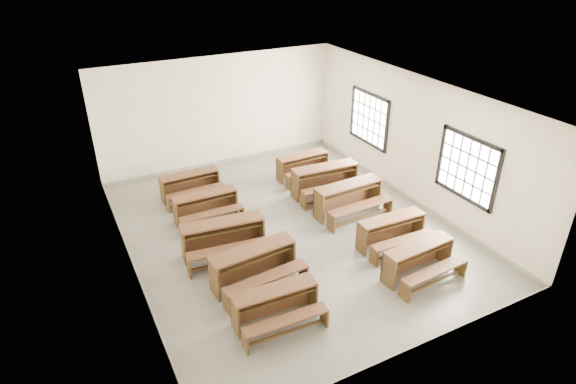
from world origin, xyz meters
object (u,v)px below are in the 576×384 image
desk_set_2 (224,236)px  desk_set_7 (349,196)px  desk_set_0 (276,304)px  desk_set_6 (392,230)px  desk_set_8 (326,178)px  desk_set_4 (191,184)px  desk_set_5 (419,258)px  desk_set_1 (255,264)px  desk_set_3 (206,205)px  desk_set_9 (304,164)px

desk_set_2 → desk_set_7: (3.33, 0.24, -0.00)m
desk_set_0 → desk_set_2: bearing=94.1°
desk_set_6 → desk_set_8: 2.72m
desk_set_4 → desk_set_5: size_ratio=0.96×
desk_set_5 → desk_set_7: 2.71m
desk_set_6 → desk_set_1: bearing=178.4°
desk_set_2 → desk_set_4: bearing=93.6°
desk_set_5 → desk_set_4: bearing=116.3°
desk_set_3 → desk_set_5: (3.04, -4.03, 0.01)m
desk_set_0 → desk_set_3: size_ratio=1.02×
desk_set_5 → desk_set_8: size_ratio=0.88×
desk_set_8 → desk_set_9: size_ratio=1.18×
desk_set_8 → desk_set_5: bearing=-88.3°
desk_set_4 → desk_set_7: (3.19, -2.56, 0.06)m
desk_set_0 → desk_set_9: desk_set_0 is taller
desk_set_3 → desk_set_1: bearing=-88.9°
desk_set_1 → desk_set_6: 3.19m
desk_set_1 → desk_set_8: (3.15, 2.54, 0.01)m
desk_set_2 → desk_set_3: (0.14, 1.56, -0.06)m
desk_set_0 → desk_set_2: size_ratio=0.84×
desk_set_3 → desk_set_9: 3.31m
desk_set_3 → desk_set_9: bearing=16.6°
desk_set_2 → desk_set_3: desk_set_2 is taller
desk_set_6 → desk_set_8: desk_set_8 is taller
desk_set_0 → desk_set_1: bearing=87.0°
desk_set_3 → desk_set_6: bearing=-42.1°
desk_set_0 → desk_set_7: (3.25, 2.59, 0.06)m
desk_set_0 → desk_set_6: bearing=18.7°
desk_set_1 → desk_set_4: desk_set_1 is taller
desk_set_1 → desk_set_8: desk_set_8 is taller
desk_set_2 → desk_set_8: 3.59m
desk_set_4 → desk_set_7: size_ratio=0.86×
desk_set_1 → desk_set_3: size_ratio=1.18×
desk_set_0 → desk_set_6: (3.29, 0.98, 0.01)m
desk_set_2 → desk_set_9: bearing=43.5°
desk_set_0 → desk_set_3: (0.06, 3.91, -0.00)m
desk_set_1 → desk_set_5: desk_set_1 is taller
desk_set_1 → desk_set_2: size_ratio=0.98×
desk_set_0 → desk_set_5: (3.11, -0.12, 0.01)m
desk_set_4 → desk_set_9: desk_set_9 is taller
desk_set_3 → desk_set_5: desk_set_5 is taller
desk_set_2 → desk_set_5: desk_set_2 is taller
desk_set_6 → desk_set_9: 3.87m
desk_set_6 → desk_set_0: bearing=-161.8°
desk_set_0 → desk_set_8: bearing=50.8°
desk_set_3 → desk_set_6: (3.23, -2.93, 0.01)m
desk_set_1 → desk_set_3: 2.75m
desk_set_1 → desk_set_4: size_ratio=1.17×
desk_set_3 → desk_set_7: 3.46m
desk_set_5 → desk_set_8: 3.82m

